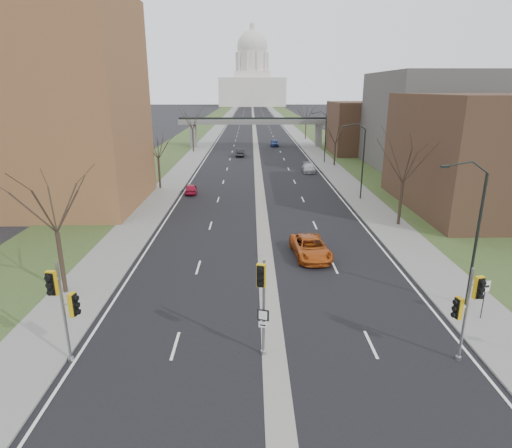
{
  "coord_description": "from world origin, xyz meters",
  "views": [
    {
      "loc": [
        -1.1,
        -16.9,
        12.51
      ],
      "look_at": [
        -0.79,
        10.18,
        3.92
      ],
      "focal_mm": 30.0,
      "sensor_mm": 36.0,
      "label": 1
    }
  ],
  "objects_px": {
    "car_right_near": "(311,247)",
    "car_right_far": "(275,143)",
    "speed_limit_sign": "(485,293)",
    "car_left_near": "(191,189)",
    "signal_pole_left": "(63,300)",
    "signal_pole_right": "(467,304)",
    "car_right_mid": "(309,168)",
    "car_left_far": "(240,152)",
    "signal_pole_median": "(262,292)"
  },
  "relations": [
    {
      "from": "car_right_near",
      "to": "car_right_far",
      "type": "bearing_deg",
      "value": 83.9
    },
    {
      "from": "signal_pole_right",
      "to": "car_right_mid",
      "type": "relative_size",
      "value": 1.07
    },
    {
      "from": "signal_pole_left",
      "to": "car_right_far",
      "type": "xyz_separation_m",
      "value": [
        13.9,
        80.51,
        -2.62
      ]
    },
    {
      "from": "car_left_far",
      "to": "car_right_far",
      "type": "bearing_deg",
      "value": -113.94
    },
    {
      "from": "signal_pole_left",
      "to": "signal_pole_right",
      "type": "bearing_deg",
      "value": 8.62
    },
    {
      "from": "car_left_near",
      "to": "car_right_near",
      "type": "bearing_deg",
      "value": 113.46
    },
    {
      "from": "signal_pole_right",
      "to": "speed_limit_sign",
      "type": "xyz_separation_m",
      "value": [
        3.1,
        3.91,
        -1.44
      ]
    },
    {
      "from": "car_left_near",
      "to": "signal_pole_left",
      "type": "bearing_deg",
      "value": 82.04
    },
    {
      "from": "speed_limit_sign",
      "to": "car_right_far",
      "type": "relative_size",
      "value": 0.53
    },
    {
      "from": "signal_pole_left",
      "to": "car_left_near",
      "type": "distance_m",
      "value": 34.79
    },
    {
      "from": "signal_pole_left",
      "to": "car_right_mid",
      "type": "bearing_deg",
      "value": 79.24
    },
    {
      "from": "car_left_far",
      "to": "car_right_near",
      "type": "height_order",
      "value": "car_right_near"
    },
    {
      "from": "signal_pole_right",
      "to": "car_right_far",
      "type": "xyz_separation_m",
      "value": [
        -4.5,
        80.63,
        -2.4
      ]
    },
    {
      "from": "signal_pole_left",
      "to": "car_right_near",
      "type": "relative_size",
      "value": 0.94
    },
    {
      "from": "car_left_near",
      "to": "car_left_far",
      "type": "bearing_deg",
      "value": -106.33
    },
    {
      "from": "signal_pole_median",
      "to": "car_right_near",
      "type": "xyz_separation_m",
      "value": [
        4.1,
        13.05,
        -2.74
      ]
    },
    {
      "from": "speed_limit_sign",
      "to": "car_right_near",
      "type": "height_order",
      "value": "speed_limit_sign"
    },
    {
      "from": "signal_pole_left",
      "to": "car_right_far",
      "type": "distance_m",
      "value": 81.74
    },
    {
      "from": "car_right_near",
      "to": "car_right_far",
      "type": "height_order",
      "value": "car_right_near"
    },
    {
      "from": "speed_limit_sign",
      "to": "car_right_far",
      "type": "height_order",
      "value": "speed_limit_sign"
    },
    {
      "from": "signal_pole_median",
      "to": "signal_pole_right",
      "type": "xyz_separation_m",
      "value": [
        9.36,
        -0.53,
        -0.36
      ]
    },
    {
      "from": "car_left_near",
      "to": "signal_pole_right",
      "type": "bearing_deg",
      "value": 110.28
    },
    {
      "from": "signal_pole_right",
      "to": "car_left_far",
      "type": "height_order",
      "value": "signal_pole_right"
    },
    {
      "from": "car_right_near",
      "to": "car_right_mid",
      "type": "xyz_separation_m",
      "value": [
        4.43,
        35.49,
        -0.11
      ]
    },
    {
      "from": "car_left_near",
      "to": "car_right_mid",
      "type": "bearing_deg",
      "value": -145.46
    },
    {
      "from": "car_left_near",
      "to": "car_right_far",
      "type": "xyz_separation_m",
      "value": [
        12.87,
        45.84,
        0.13
      ]
    },
    {
      "from": "speed_limit_sign",
      "to": "car_right_mid",
      "type": "relative_size",
      "value": 0.51
    },
    {
      "from": "car_left_near",
      "to": "car_left_far",
      "type": "height_order",
      "value": "car_left_far"
    },
    {
      "from": "speed_limit_sign",
      "to": "car_left_near",
      "type": "relative_size",
      "value": 0.64
    },
    {
      "from": "signal_pole_right",
      "to": "car_right_far",
      "type": "distance_m",
      "value": 80.79
    },
    {
      "from": "car_right_mid",
      "to": "car_right_far",
      "type": "height_order",
      "value": "car_right_far"
    },
    {
      "from": "speed_limit_sign",
      "to": "car_left_near",
      "type": "height_order",
      "value": "speed_limit_sign"
    },
    {
      "from": "car_right_near",
      "to": "signal_pole_left",
      "type": "bearing_deg",
      "value": -139.76
    },
    {
      "from": "car_left_near",
      "to": "car_right_mid",
      "type": "distance_m",
      "value": 21.86
    },
    {
      "from": "car_left_far",
      "to": "car_right_far",
      "type": "height_order",
      "value": "car_right_far"
    },
    {
      "from": "car_right_near",
      "to": "speed_limit_sign",
      "type": "bearing_deg",
      "value": -54.56
    },
    {
      "from": "car_right_mid",
      "to": "car_left_far",
      "type": "bearing_deg",
      "value": 125.96
    },
    {
      "from": "signal_pole_left",
      "to": "signal_pole_right",
      "type": "xyz_separation_m",
      "value": [
        18.4,
        -0.12,
        -0.22
      ]
    },
    {
      "from": "signal_pole_left",
      "to": "speed_limit_sign",
      "type": "distance_m",
      "value": 21.9
    },
    {
      "from": "signal_pole_left",
      "to": "car_right_near",
      "type": "distance_m",
      "value": 18.99
    },
    {
      "from": "car_right_near",
      "to": "car_right_far",
      "type": "xyz_separation_m",
      "value": [
        0.76,
        67.05,
        -0.02
      ]
    },
    {
      "from": "speed_limit_sign",
      "to": "car_right_mid",
      "type": "height_order",
      "value": "speed_limit_sign"
    },
    {
      "from": "car_left_far",
      "to": "car_right_far",
      "type": "relative_size",
      "value": 1.01
    },
    {
      "from": "speed_limit_sign",
      "to": "car_right_mid",
      "type": "xyz_separation_m",
      "value": [
        -3.93,
        45.16,
        -1.05
      ]
    },
    {
      "from": "signal_pole_median",
      "to": "speed_limit_sign",
      "type": "xyz_separation_m",
      "value": [
        12.46,
        3.39,
        -1.8
      ]
    },
    {
      "from": "signal_pole_median",
      "to": "signal_pole_right",
      "type": "relative_size",
      "value": 1.05
    },
    {
      "from": "signal_pole_median",
      "to": "car_left_far",
      "type": "height_order",
      "value": "signal_pole_median"
    },
    {
      "from": "car_right_mid",
      "to": "car_left_near",
      "type": "bearing_deg",
      "value": -137.36
    },
    {
      "from": "car_left_far",
      "to": "signal_pole_right",
      "type": "bearing_deg",
      "value": 102.49
    },
    {
      "from": "signal_pole_left",
      "to": "car_right_mid",
      "type": "relative_size",
      "value": 1.15
    }
  ]
}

